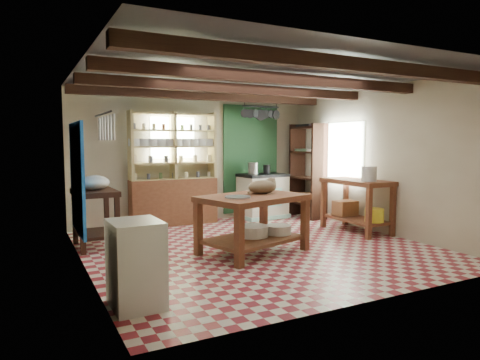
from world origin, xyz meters
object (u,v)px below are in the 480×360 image
cat (262,187)px  prep_table (95,219)px  work_table (253,224)px  stove (263,196)px  right_counter (356,206)px  white_cabinet (136,264)px

cat → prep_table: bearing=124.1°
work_table → cat: cat is taller
stove → right_counter: size_ratio=0.73×
work_table → right_counter: size_ratio=1.13×
prep_table → stove: bearing=14.2°
work_table → right_counter: bearing=-5.6°
work_table → right_counter: (2.38, 0.44, 0.05)m
right_counter → cat: (-2.15, -0.33, 0.48)m
stove → cat: cat is taller
white_cabinet → cat: 2.69m
white_cabinet → right_counter: size_ratio=0.65×
work_table → right_counter: right_counter is taller
white_cabinet → cat: (2.25, 1.39, 0.52)m
white_cabinet → cat: cat is taller
prep_table → right_counter: bearing=-13.8°
stove → right_counter: same height
work_table → white_cabinet: bearing=-163.8°
white_cabinet → right_counter: bearing=19.9°
prep_table → cat: bearing=-31.4°
right_counter → cat: bearing=-171.0°
stove → white_cabinet: stove is taller
stove → white_cabinet: bearing=-139.0°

